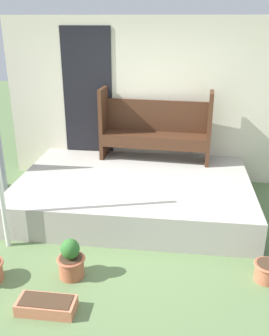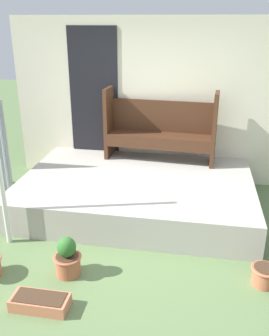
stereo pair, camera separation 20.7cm
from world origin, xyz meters
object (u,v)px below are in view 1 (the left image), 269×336
object	(u,v)px
bench	(155,126)
planter_box_rect	(46,306)
flower_pot_middle	(71,260)
flower_pot_right	(267,271)

from	to	relation	value
bench	planter_box_rect	bearing A→B (deg)	-100.57
flower_pot_middle	flower_pot_right	xyz separation A→B (m)	(2.03, 0.19, -0.08)
flower_pot_right	planter_box_rect	size ratio (longest dim) A/B	0.52
flower_pot_middle	flower_pot_right	size ratio (longest dim) A/B	1.57
flower_pot_middle	planter_box_rect	distance (m)	0.56
bench	flower_pot_middle	world-z (taller)	bench
flower_pot_middle	planter_box_rect	size ratio (longest dim) A/B	0.82
flower_pot_right	planter_box_rect	xyz separation A→B (m)	(-2.12, -0.72, -0.05)
flower_pot_middle	planter_box_rect	xyz separation A→B (m)	(-0.09, -0.53, -0.13)
bench	flower_pot_right	world-z (taller)	bench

